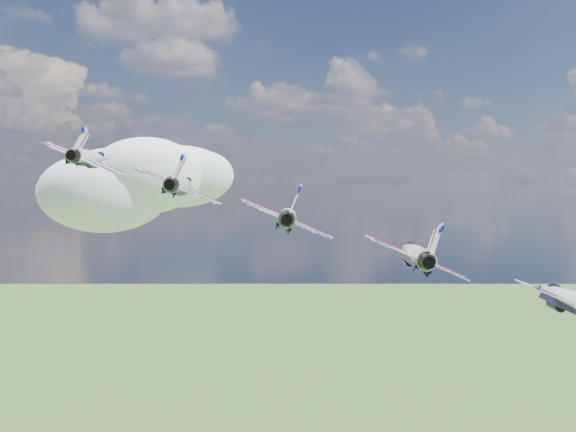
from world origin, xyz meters
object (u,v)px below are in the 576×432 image
object	(u,v)px
jet_3	(414,254)
jet_1	(182,184)
jet_2	(288,216)
jet_4	(567,299)
jet_0	(91,157)

from	to	relation	value
jet_3	jet_1	bearing A→B (deg)	154.81
jet_2	jet_3	size ratio (longest dim) A/B	1.00
jet_1	jet_4	world-z (taller)	jet_1
jet_1	jet_3	bearing A→B (deg)	-25.19
jet_1	jet_3	size ratio (longest dim) A/B	1.00
jet_3	jet_0	bearing A→B (deg)	154.81
jet_0	jet_4	size ratio (longest dim) A/B	1.00
jet_0	jet_3	xyz separation A→B (m)	(26.99, -27.88, -9.43)
jet_0	jet_1	bearing A→B (deg)	-25.19
jet_1	jet_2	size ratio (longest dim) A/B	1.00
jet_3	jet_2	bearing A→B (deg)	154.81
jet_2	jet_4	distance (m)	26.62
jet_1	jet_2	world-z (taller)	jet_1
jet_0	jet_3	bearing A→B (deg)	-25.19
jet_2	jet_3	distance (m)	13.31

